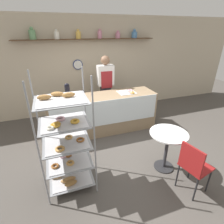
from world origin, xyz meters
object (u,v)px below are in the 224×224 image
object	(u,v)px
cafe_table	(167,142)
donut_tray_counter	(129,92)
coffee_carafe	(67,91)
person_worker	(106,86)
pastry_rack	(66,143)
cafe_chair	(193,164)

from	to	relation	value
cafe_table	donut_tray_counter	distance (m)	1.68
cafe_table	coffee_carafe	size ratio (longest dim) A/B	2.21
person_worker	cafe_table	size ratio (longest dim) A/B	2.33
pastry_rack	coffee_carafe	size ratio (longest dim) A/B	5.49
pastry_rack	donut_tray_counter	distance (m)	2.21
person_worker	coffee_carafe	distance (m)	1.18
cafe_chair	coffee_carafe	bearing A→B (deg)	20.31
cafe_chair	person_worker	bearing A→B (deg)	-3.58
pastry_rack	donut_tray_counter	size ratio (longest dim) A/B	4.46
person_worker	donut_tray_counter	world-z (taller)	person_worker
cafe_chair	pastry_rack	bearing A→B (deg)	53.82
cafe_chair	coffee_carafe	distance (m)	2.81
coffee_carafe	donut_tray_counter	bearing A→B (deg)	-4.38
pastry_rack	cafe_table	bearing A→B (deg)	-6.07
coffee_carafe	donut_tray_counter	distance (m)	1.44
pastry_rack	cafe_table	size ratio (longest dim) A/B	2.48
cafe_table	cafe_chair	bearing A→B (deg)	-85.96
cafe_chair	coffee_carafe	xyz separation A→B (m)	(-1.49, 2.32, 0.56)
cafe_table	person_worker	bearing A→B (deg)	100.07
pastry_rack	cafe_chair	distance (m)	1.89
cafe_table	coffee_carafe	world-z (taller)	coffee_carafe
donut_tray_counter	person_worker	bearing A→B (deg)	120.90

